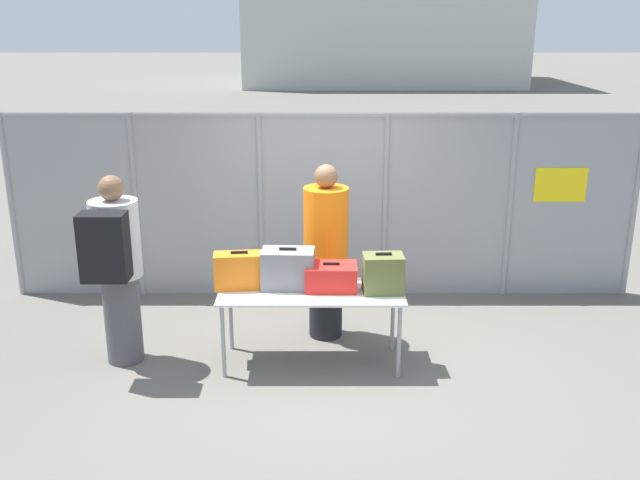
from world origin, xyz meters
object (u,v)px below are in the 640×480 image
Objects in this scene: suitcase_red at (331,277)px; security_worker_near at (326,250)px; suitcase_olive at (383,274)px; inspection_table at (311,297)px; suitcase_orange at (240,271)px; traveler_hooded at (116,264)px; utility_trailer at (396,202)px; suitcase_grey at (288,269)px.

suitcase_red is 0.58m from security_worker_near.
security_worker_near is at bearing 128.99° from suitcase_olive.
security_worker_near reaches higher than inspection_table.
suitcase_orange reaches higher than inspection_table.
traveler_hooded is at bearing -1.95° from security_worker_near.
suitcase_orange is 4.90m from utility_trailer.
traveler_hooded reaches higher than utility_trailer.
suitcase_grey is 1.31× the size of suitcase_olive.
security_worker_near reaches higher than suitcase_olive.
suitcase_orange is 0.28× the size of security_worker_near.
suitcase_olive is (0.67, -0.03, 0.24)m from inspection_table.
suitcase_orange is at bearing -178.59° from suitcase_grey.
security_worker_near is at bearing 77.22° from inspection_table.
inspection_table is at bearing -6.75° from suitcase_orange.
suitcase_grey reaches higher than utility_trailer.
inspection_table is 0.69m from security_worker_near.
suitcase_red reaches higher than utility_trailer.
security_worker_near reaches higher than suitcase_red.
inspection_table is 0.95× the size of security_worker_near.
inspection_table is 3.45× the size of suitcase_orange.
suitcase_olive is 0.21× the size of security_worker_near.
suitcase_olive is at bearing 109.08° from security_worker_near.
suitcase_orange is at bearing 178.02° from suitcase_red.
suitcase_grey reaches higher than suitcase_olive.
suitcase_red is 0.27× the size of security_worker_near.
suitcase_grey is at bearing 157.56° from inspection_table.
suitcase_grey is 0.28× the size of security_worker_near.
traveler_hooded is (-2.48, 0.02, 0.09)m from suitcase_olive.
security_worker_near reaches higher than utility_trailer.
traveler_hooded reaches higher than suitcase_orange.
traveler_hooded is 2.05m from security_worker_near.
traveler_hooded is 0.45× the size of utility_trailer.
security_worker_near is (-0.53, 0.65, 0.02)m from suitcase_olive.
suitcase_orange is 0.12× the size of utility_trailer.
suitcase_olive reaches higher than suitcase_red.
inspection_table is at bearing -105.55° from utility_trailer.
traveler_hooded is at bearing -176.34° from suitcase_grey.
security_worker_near is at bearing 55.78° from suitcase_grey.
utility_trailer is at bearing 71.57° from suitcase_grey.
suitcase_red is (0.19, 0.05, 0.18)m from inspection_table.
inspection_table is 4.74m from utility_trailer.
utility_trailer is at bearing 74.45° from inspection_table.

